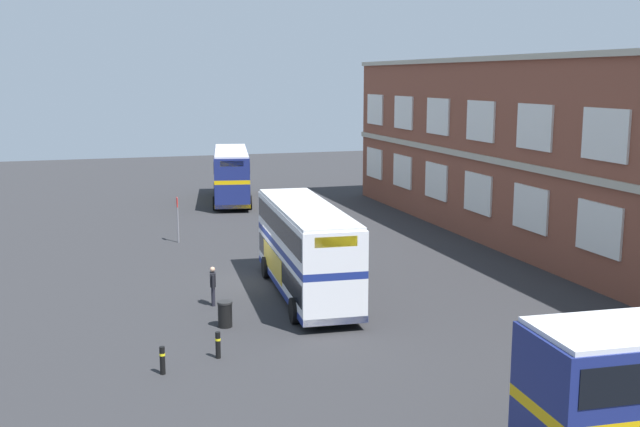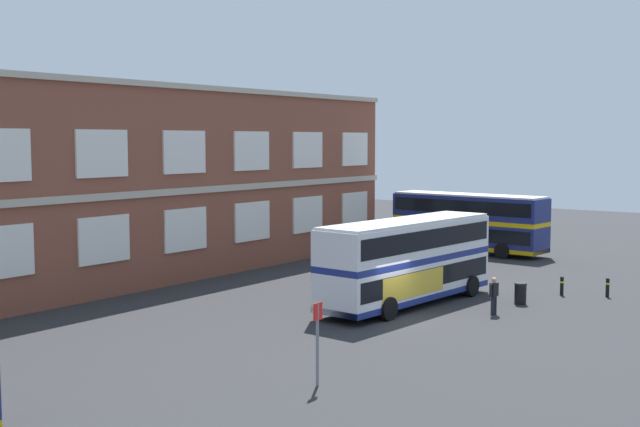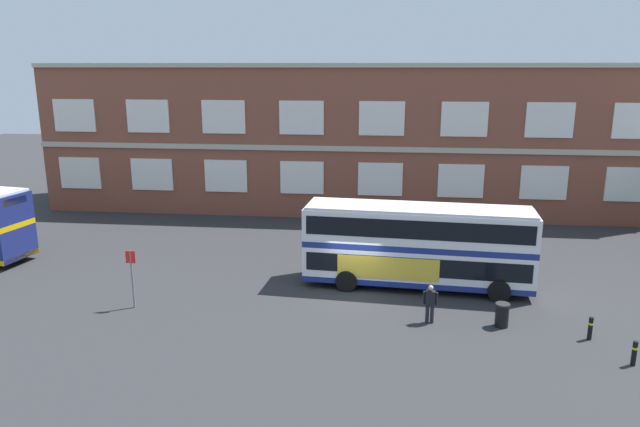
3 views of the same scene
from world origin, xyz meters
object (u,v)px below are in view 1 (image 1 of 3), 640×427
object	(u,v)px
double_decker_middle	(306,248)
bus_stand_flag	(178,215)
safety_bollard_east	(162,360)
safety_bollard_west	(218,345)
double_decker_near	(231,174)
waiting_passenger	(213,284)
station_litter_bin	(225,314)

from	to	relation	value
double_decker_middle	bus_stand_flag	size ratio (longest dim) A/B	4.13
bus_stand_flag	safety_bollard_east	size ratio (longest dim) A/B	2.84
double_decker_middle	safety_bollard_west	bearing A→B (deg)	-37.60
double_decker_near	safety_bollard_east	size ratio (longest dim) A/B	11.87
double_decker_near	bus_stand_flag	world-z (taller)	double_decker_near
double_decker_near	bus_stand_flag	bearing A→B (deg)	-22.84
waiting_passenger	bus_stand_flag	bearing A→B (deg)	179.45
safety_bollard_west	waiting_passenger	bearing A→B (deg)	172.03
double_decker_near	waiting_passenger	xyz separation A→B (m)	(27.17, -6.01, -1.22)
station_litter_bin	waiting_passenger	bearing A→B (deg)	179.42
safety_bollard_east	safety_bollard_west	bearing A→B (deg)	114.22
bus_stand_flag	safety_bollard_west	bearing A→B (deg)	-2.95
bus_stand_flag	waiting_passenger	bearing A→B (deg)	-0.55
double_decker_near	waiting_passenger	distance (m)	27.85
double_decker_near	waiting_passenger	bearing A→B (deg)	-12.48
waiting_passenger	safety_bollard_west	distance (m)	6.35
safety_bollard_east	double_decker_middle	bearing A→B (deg)	136.68
double_decker_middle	station_litter_bin	xyz separation A→B (m)	(3.38, -4.28, -1.63)
station_litter_bin	safety_bollard_west	distance (m)	3.39
double_decker_near	safety_bollard_west	size ratio (longest dim) A/B	11.87
safety_bollard_east	bus_stand_flag	bearing A→B (deg)	171.60
bus_stand_flag	station_litter_bin	distance (m)	16.21
double_decker_middle	double_decker_near	bearing A→B (deg)	176.23
safety_bollard_west	safety_bollard_east	xyz separation A→B (m)	(0.90, -2.00, 0.00)
bus_stand_flag	double_decker_middle	bearing A→B (deg)	17.87
safety_bollard_west	safety_bollard_east	world-z (taller)	same
waiting_passenger	station_litter_bin	size ratio (longest dim) A/B	1.65
double_decker_near	station_litter_bin	bearing A→B (deg)	-11.34
waiting_passenger	double_decker_middle	bearing A→B (deg)	95.26
double_decker_near	safety_bollard_east	distance (m)	35.51
double_decker_middle	safety_bollard_east	xyz separation A→B (m)	(7.56, -7.13, -1.66)
double_decker_near	station_litter_bin	distance (m)	30.80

